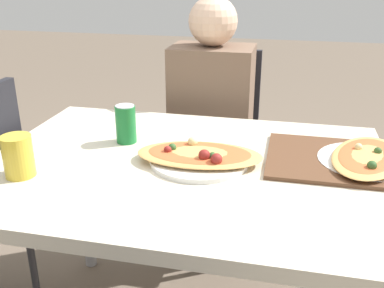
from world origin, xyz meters
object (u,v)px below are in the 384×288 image
(chair_far_seated, at_px, (215,138))
(soda_can, at_px, (126,124))
(drink_glass, at_px, (18,156))
(pizza_second, at_px, (367,159))
(pizza_main, at_px, (199,156))
(dining_table, at_px, (185,185))
(person_seated, at_px, (211,111))

(chair_far_seated, xyz_separation_m, soda_can, (-0.19, -0.65, 0.28))
(soda_can, height_order, drink_glass, soda_can)
(pizza_second, bearing_deg, pizza_main, -169.18)
(pizza_main, distance_m, pizza_second, 0.49)
(pizza_main, relative_size, soda_can, 3.09)
(drink_glass, bearing_deg, pizza_main, 22.82)
(pizza_main, height_order, pizza_second, pizza_main)
(soda_can, relative_size, pizza_second, 0.33)
(dining_table, relative_size, person_seated, 1.02)
(soda_can, distance_m, pizza_second, 0.75)
(person_seated, xyz_separation_m, pizza_second, (0.56, -0.55, 0.07))
(dining_table, distance_m, chair_far_seated, 0.78)
(pizza_main, bearing_deg, chair_far_seated, 96.18)
(dining_table, xyz_separation_m, chair_far_seated, (-0.04, 0.77, -0.15))
(drink_glass, relative_size, pizza_second, 0.30)
(dining_table, relative_size, drink_glass, 10.13)
(chair_far_seated, height_order, pizza_main, chair_far_seated)
(soda_can, bearing_deg, chair_far_seated, 74.03)
(soda_can, bearing_deg, pizza_main, -21.67)
(chair_far_seated, relative_size, pizza_main, 2.37)
(dining_table, xyz_separation_m, pizza_main, (0.04, 0.01, 0.09))
(pizza_main, bearing_deg, drink_glass, -157.18)
(chair_far_seated, xyz_separation_m, person_seated, (0.00, -0.12, 0.17))
(soda_can, height_order, pizza_second, soda_can)
(drink_glass, height_order, pizza_second, drink_glass)
(person_seated, relative_size, soda_can, 9.30)
(person_seated, relative_size, pizza_main, 3.01)
(person_seated, height_order, pizza_second, person_seated)
(chair_far_seated, bearing_deg, soda_can, 74.03)
(person_seated, distance_m, drink_glass, 0.92)
(pizza_main, xyz_separation_m, drink_glass, (-0.47, -0.20, 0.04))
(person_seated, relative_size, pizza_second, 3.02)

